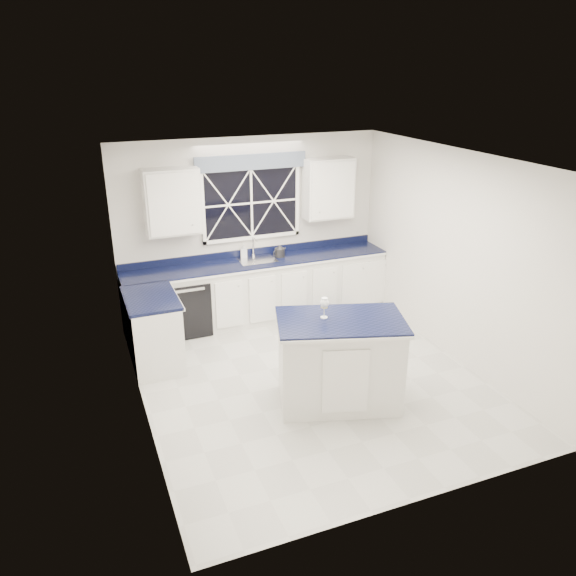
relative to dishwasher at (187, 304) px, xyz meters
name	(u,v)px	position (x,y,z in m)	size (l,w,h in m)	color
ground	(311,380)	(1.10, -1.95, -0.41)	(4.50, 4.50, 0.00)	#B4B5B0
back_wall	(251,229)	(1.10, 0.30, 0.94)	(4.00, 0.10, 2.70)	silver
base_cabinets	(241,298)	(0.77, -0.17, 0.04)	(3.99, 1.60, 0.90)	silver
countertop	(258,262)	(1.10, 0.00, 0.51)	(3.98, 0.64, 0.04)	black
dishwasher	(187,304)	(0.00, 0.00, 0.00)	(0.60, 0.58, 0.82)	black
window	(251,198)	(1.10, 0.25, 1.42)	(1.65, 0.09, 1.26)	black
upper_cabinets	(254,195)	(1.10, 0.13, 1.49)	(3.10, 0.34, 0.90)	silver
faucet	(254,247)	(1.10, 0.19, 0.69)	(0.05, 0.20, 0.30)	silver
island	(339,361)	(1.21, -2.49, 0.11)	(1.59, 1.22, 1.04)	silver
rug	(322,325)	(1.89, -0.60, -0.40)	(1.50, 1.09, 0.02)	beige
kettle	(280,251)	(1.46, 0.06, 0.61)	(0.24, 0.20, 0.18)	#29292C
wine_glass	(324,304)	(1.06, -2.37, 0.80)	(0.10, 0.10, 0.24)	silver
soap_bottle	(244,251)	(0.95, 0.22, 0.63)	(0.09, 0.10, 0.21)	silver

